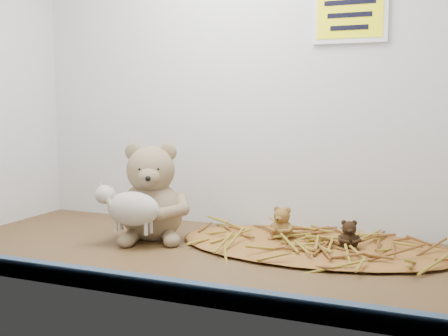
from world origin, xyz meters
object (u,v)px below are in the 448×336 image
at_px(mini_teddy_tan, 282,222).
at_px(mini_teddy_brown, 349,233).
at_px(main_teddy, 151,191).
at_px(toy_lamb, 133,209).

bearing_deg(mini_teddy_tan, mini_teddy_brown, -4.34).
bearing_deg(mini_teddy_tan, main_teddy, -159.81).
distance_m(toy_lamb, mini_teddy_tan, 0.36).
height_order(mini_teddy_tan, mini_teddy_brown, mini_teddy_tan).
distance_m(toy_lamb, mini_teddy_brown, 0.50).
relative_size(mini_teddy_tan, mini_teddy_brown, 1.21).
bearing_deg(toy_lamb, mini_teddy_tan, 28.05).
bearing_deg(mini_teddy_tan, toy_lamb, -146.22).
distance_m(main_teddy, toy_lamb, 0.09).
height_order(toy_lamb, mini_teddy_tan, toy_lamb).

